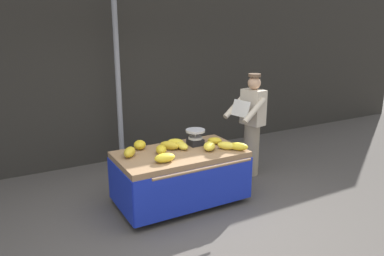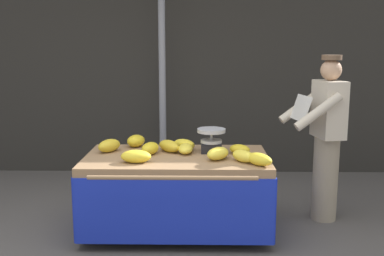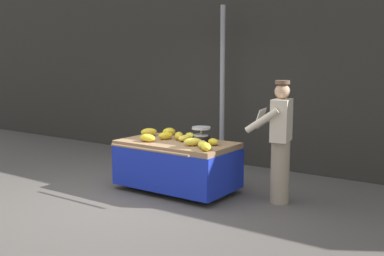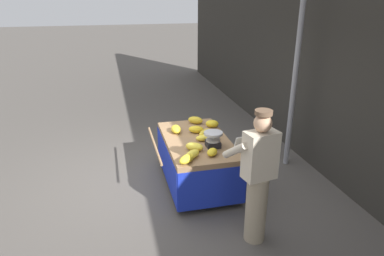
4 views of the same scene
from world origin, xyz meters
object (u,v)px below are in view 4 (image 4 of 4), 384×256
Objects in this scene: banana_bunch_1 at (192,154)px; banana_cart at (197,151)px; banana_bunch_5 at (195,120)px; banana_bunch_6 at (194,147)px; banana_bunch_9 at (196,129)px; banana_bunch_0 at (212,152)px; banana_bunch_8 at (176,129)px; banana_bunch_3 at (212,124)px; banana_bunch_4 at (205,133)px; banana_bunch_7 at (187,159)px; weighing_scale at (213,140)px; banana_bunch_10 at (214,136)px; vendor_person at (258,177)px; banana_bunch_2 at (205,138)px; street_pole at (294,84)px.

banana_cart is at bearing 160.32° from banana_bunch_1.
banana_cart is 6.66× the size of banana_bunch_5.
banana_bunch_6 is (0.39, -0.14, 0.27)m from banana_cart.
banana_bunch_6 is at bearing -16.46° from banana_bunch_9.
banana_bunch_0 is 0.77× the size of banana_bunch_8.
banana_bunch_3 is 0.33m from banana_bunch_5.
banana_bunch_0 is 0.70m from banana_bunch_4.
banana_bunch_6 is 0.96× the size of banana_bunch_7.
weighing_scale is 0.81m from banana_bunch_3.
banana_cart is 0.38m from banana_bunch_10.
banana_bunch_0 is at bearing 108.61° from banana_bunch_7.
banana_bunch_1 is at bearing -41.04° from banana_bunch_10.
banana_bunch_5 is at bearing 164.04° from banana_bunch_1.
banana_bunch_6 is 0.16× the size of vendor_person.
banana_bunch_4 is 0.50m from banana_bunch_8.
banana_bunch_4 is 1.17× the size of banana_bunch_9.
vendor_person is (1.78, 0.30, 0.05)m from banana_bunch_9.
banana_bunch_9 is (0.18, -0.33, -0.00)m from banana_bunch_3.
banana_bunch_8 is 1.13× the size of banana_bunch_9.
banana_bunch_3 is at bearing 139.16° from banana_cart.
banana_bunch_5 is at bearing -178.69° from banana_bunch_4.
banana_bunch_7 is at bearing -31.12° from banana_bunch_3.
banana_bunch_7 is (0.66, -0.44, 0.01)m from banana_bunch_2.
banana_bunch_2 is at bearing -19.63° from banana_bunch_4.
weighing_scale is (0.61, -1.59, -0.59)m from street_pole.
weighing_scale is at bearing 0.75° from banana_bunch_5.
banana_bunch_3 is (-0.44, 0.38, 0.27)m from banana_cart.
banana_bunch_10 is at bearing 8.74° from banana_bunch_5.
banana_bunch_10 reaches higher than banana_bunch_0.
banana_bunch_6 is at bearing -50.68° from banana_bunch_10.
banana_bunch_7 is at bearing -50.54° from weighing_scale.
banana_bunch_0 reaches higher than banana_bunch_2.
banana_bunch_5 is at bearing -135.01° from banana_bunch_3.
banana_bunch_1 is 0.92× the size of banana_bunch_2.
weighing_scale is at bearing 100.28° from banana_bunch_6.
banana_bunch_1 is 0.96× the size of banana_bunch_6.
street_pole reaches higher than banana_bunch_3.
banana_bunch_6 is 1.23m from vendor_person.
banana_bunch_4 is (-0.42, 0.00, -0.06)m from weighing_scale.
weighing_scale is at bearing -15.78° from banana_bunch_3.
banana_bunch_2 is (0.08, 0.10, 0.26)m from banana_cart.
banana_bunch_3 reaches higher than banana_bunch_4.
banana_bunch_2 is 0.35m from banana_bunch_9.
banana_bunch_7 is at bearing -21.22° from banana_bunch_9.
weighing_scale is at bearing 25.73° from banana_cart.
banana_bunch_4 reaches higher than banana_bunch_10.
banana_bunch_0 is at bearing -62.41° from street_pole.
street_pole is 1.82m from banana_bunch_9.
banana_bunch_8 is 0.16× the size of vendor_person.
banana_bunch_6 is 0.41m from banana_bunch_7.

